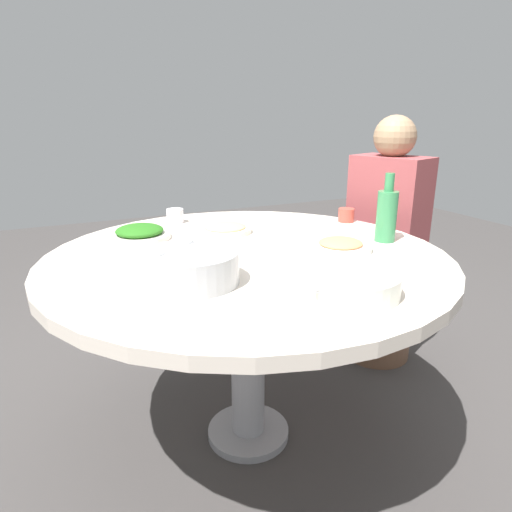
{
  "coord_description": "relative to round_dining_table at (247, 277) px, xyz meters",
  "views": [
    {
      "loc": [
        0.58,
        1.32,
        1.2
      ],
      "look_at": [
        0.04,
        0.16,
        0.78
      ],
      "focal_mm": 31.33,
      "sensor_mm": 36.0,
      "label": 1
    }
  ],
  "objects": [
    {
      "name": "ground",
      "position": [
        0.0,
        0.0,
        -0.66
      ],
      "size": [
        8.0,
        8.0,
        0.0
      ],
      "primitive_type": "plane",
      "color": "#3F3B3A"
    },
    {
      "name": "tea_cup_near",
      "position": [
        0.1,
        -0.53,
        0.12
      ],
      "size": [
        0.07,
        0.07,
        0.06
      ],
      "primitive_type": "cylinder",
      "color": "white",
      "rests_on": "round_dining_table"
    },
    {
      "name": "stool_for_diner_left",
      "position": [
        -0.86,
        -0.29,
        -0.44
      ],
      "size": [
        0.33,
        0.33,
        0.43
      ],
      "primitive_type": "cylinder",
      "color": "brown",
      "rests_on": "ground"
    },
    {
      "name": "green_bottle",
      "position": [
        -0.52,
        0.08,
        0.19
      ],
      "size": [
        0.07,
        0.07,
        0.25
      ],
      "color": "#3B8C54",
      "rests_on": "round_dining_table"
    },
    {
      "name": "tea_cup_far",
      "position": [
        -0.58,
        -0.24,
        0.12
      ],
      "size": [
        0.07,
        0.07,
        0.06
      ],
      "primitive_type": "cylinder",
      "color": "#CA4739",
      "rests_on": "round_dining_table"
    },
    {
      "name": "dish_noodles",
      "position": [
        -0.03,
        -0.29,
        0.1
      ],
      "size": [
        0.21,
        0.21,
        0.04
      ],
      "color": "white",
      "rests_on": "round_dining_table"
    },
    {
      "name": "rice_bowl",
      "position": [
        0.25,
        0.19,
        0.13
      ],
      "size": [
        0.27,
        0.27,
        0.1
      ],
      "color": "#B2B5BA",
      "rests_on": "round_dining_table"
    },
    {
      "name": "diner_left",
      "position": [
        -0.86,
        -0.29,
        0.09
      ],
      "size": [
        0.42,
        0.41,
        0.76
      ],
      "color": "#2D333D",
      "rests_on": "stool_for_diner_left"
    },
    {
      "name": "round_dining_table",
      "position": [
        0.0,
        0.0,
        0.0
      ],
      "size": [
        1.36,
        1.36,
        0.74
      ],
      "color": "#99999E",
      "rests_on": "ground"
    },
    {
      "name": "dish_greens",
      "position": [
        0.29,
        -0.33,
        0.11
      ],
      "size": [
        0.23,
        0.23,
        0.05
      ],
      "color": "silver",
      "rests_on": "round_dining_table"
    },
    {
      "name": "dish_shrimp",
      "position": [
        -0.31,
        0.1,
        0.1
      ],
      "size": [
        0.22,
        0.22,
        0.04
      ],
      "color": "white",
      "rests_on": "round_dining_table"
    },
    {
      "name": "soup_bowl",
      "position": [
        -0.09,
        0.44,
        0.12
      ],
      "size": [
        0.28,
        0.27,
        0.06
      ],
      "color": "white",
      "rests_on": "round_dining_table"
    }
  ]
}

